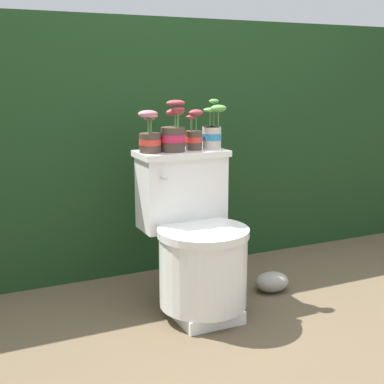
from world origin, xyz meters
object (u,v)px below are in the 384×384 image
toilet (196,243)px  potted_plant_midleft (174,133)px  potted_plant_middle (193,135)px  potted_plant_left (150,137)px  potted_plant_midright (212,131)px  garden_stone (272,282)px

toilet → potted_plant_midleft: bearing=108.2°
potted_plant_midleft → potted_plant_middle: (0.11, 0.02, -0.02)m
potted_plant_left → potted_plant_midright: (0.34, 0.00, 0.01)m
potted_plant_midleft → potted_plant_midright: potted_plant_midleft is taller
potted_plant_midright → potted_plant_midleft: bearing=-175.7°
potted_plant_middle → potted_plant_midright: size_ratio=0.80×
garden_stone → toilet: bearing=-175.6°
potted_plant_left → potted_plant_midright: 0.34m
potted_plant_left → toilet: bearing=-44.0°
potted_plant_midleft → potted_plant_middle: 0.12m
potted_plant_left → potted_plant_midleft: (0.12, -0.01, 0.02)m
potted_plant_left → potted_plant_midright: size_ratio=0.82×
potted_plant_midright → potted_plant_left: bearing=-179.3°
toilet → garden_stone: size_ratio=4.11×
potted_plant_midleft → garden_stone: potted_plant_midleft is taller
potted_plant_left → potted_plant_midleft: 0.12m
potted_plant_left → potted_plant_middle: (0.23, 0.00, -0.00)m
toilet → potted_plant_middle: 0.53m
potted_plant_left → potted_plant_middle: 0.23m
potted_plant_left → garden_stone: (0.64, -0.12, -0.79)m
potted_plant_left → garden_stone: 1.02m
potted_plant_midleft → potted_plant_middle: size_ratio=1.25×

